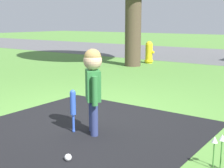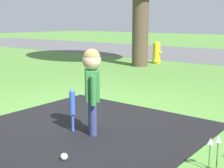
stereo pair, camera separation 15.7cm
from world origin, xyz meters
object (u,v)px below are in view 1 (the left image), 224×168
at_px(child, 93,79).
at_px(sports_ball, 68,157).
at_px(baseball_bat, 73,105).
at_px(fire_hydrant, 149,52).

distance_m(child, sports_ball, 1.05).
xyz_separation_m(child, baseball_bat, (-0.23, -0.12, -0.34)).
bearing_deg(sports_ball, child, 110.87).
relative_size(child, fire_hydrant, 1.45).
relative_size(baseball_bat, sports_ball, 7.52).
bearing_deg(sports_ball, baseball_bat, 128.88).
relative_size(baseball_bat, fire_hydrant, 0.75).
height_order(child, baseball_bat, child).
bearing_deg(sports_ball, fire_hydrant, 113.16).
relative_size(sports_ball, fire_hydrant, 0.10).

